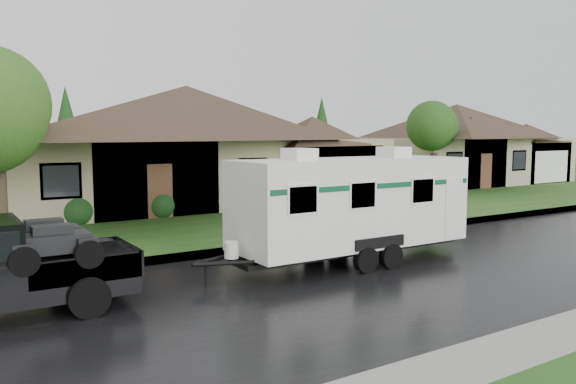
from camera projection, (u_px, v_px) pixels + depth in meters
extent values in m
plane|color=#1F4B17|center=(323.00, 261.00, 15.02)|extent=(140.00, 140.00, 0.00)
cube|color=black|center=(373.00, 277.00, 13.34)|extent=(140.00, 8.00, 0.01)
cube|color=gray|center=(279.00, 245.00, 16.89)|extent=(140.00, 0.50, 0.15)
cube|color=#1F4B17|center=(142.00, 202.00, 27.56)|extent=(140.00, 26.00, 0.15)
cube|color=tan|center=(188.00, 170.00, 27.64)|extent=(18.00, 10.00, 3.00)
pyramid|color=#34271C|center=(186.00, 86.00, 27.22)|extent=(19.44, 10.80, 2.60)
cube|color=tan|center=(312.00, 172.00, 28.05)|extent=(5.76, 4.00, 2.70)
cube|color=tan|center=(455.00, 160.00, 38.82)|extent=(14.00, 9.00, 3.00)
pyramid|color=#34271C|center=(457.00, 104.00, 38.43)|extent=(15.12, 9.72, 2.30)
cube|color=tan|center=(525.00, 162.00, 39.00)|extent=(4.48, 4.00, 2.70)
cylinder|color=#382B1E|center=(0.00, 205.00, 15.85)|extent=(0.40, 0.40, 2.52)
cylinder|color=#382B1E|center=(433.00, 174.00, 30.71)|extent=(0.37, 0.37, 2.21)
sphere|color=#2D5C1D|center=(435.00, 129.00, 30.46)|extent=(3.06, 3.06, 3.06)
sphere|color=#143814|center=(77.00, 210.00, 20.42)|extent=(1.00, 1.00, 1.00)
sphere|color=#143814|center=(160.00, 204.00, 22.11)|extent=(1.00, 1.00, 1.00)
sphere|color=#143814|center=(231.00, 199.00, 23.81)|extent=(1.00, 1.00, 1.00)
sphere|color=#143814|center=(293.00, 195.00, 25.50)|extent=(1.00, 1.00, 1.00)
sphere|color=#143814|center=(348.00, 191.00, 27.20)|extent=(1.00, 1.00, 1.00)
cube|color=black|center=(77.00, 261.00, 11.08)|extent=(2.02, 1.75, 0.06)
cylinder|color=black|center=(89.00, 297.00, 10.38)|extent=(0.77, 0.29, 0.77)
cylinder|color=black|center=(68.00, 277.00, 11.88)|extent=(0.77, 0.29, 0.77)
cube|color=white|center=(351.00, 201.00, 14.74)|extent=(6.43, 2.21, 2.25)
cube|color=black|center=(351.00, 249.00, 14.87)|extent=(6.80, 1.10, 0.13)
cube|color=#0A4C30|center=(352.00, 183.00, 14.69)|extent=(6.30, 2.23, 0.13)
cube|color=white|center=(299.00, 154.00, 13.72)|extent=(0.64, 0.74, 0.29)
cube|color=white|center=(394.00, 152.00, 15.40)|extent=(0.64, 0.74, 0.29)
cylinder|color=black|center=(366.00, 260.00, 13.75)|extent=(0.64, 0.22, 0.64)
cylinder|color=black|center=(314.00, 245.00, 15.56)|extent=(0.64, 0.22, 0.64)
cylinder|color=black|center=(391.00, 256.00, 14.19)|extent=(0.64, 0.22, 0.64)
cylinder|color=black|center=(338.00, 242.00, 16.01)|extent=(0.64, 0.22, 0.64)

